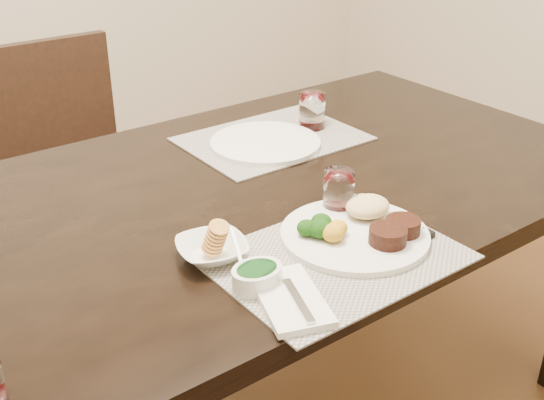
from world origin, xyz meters
TOP-DOWN VIEW (x-y plane):
  - dining_table at (0.00, 0.00)m, footprint 2.00×1.00m
  - chair_far at (0.00, 0.93)m, footprint 0.42×0.42m
  - placemat_near at (0.04, -0.36)m, footprint 0.46×0.34m
  - placemat_far at (0.31, 0.20)m, footprint 0.46×0.34m
  - dinner_plate at (0.13, -0.33)m, footprint 0.30×0.30m
  - napkin_fork at (-0.12, -0.42)m, footprint 0.16×0.21m
  - steak_knife at (0.24, -0.34)m, footprint 0.02×0.24m
  - cracker_bowl at (-0.15, -0.22)m, footprint 0.16×0.16m
  - sauce_ramekin at (-0.14, -0.35)m, footprint 0.10×0.14m
  - wine_glass_near at (0.17, -0.22)m, footprint 0.07×0.07m
  - far_plate at (0.26, 0.17)m, footprint 0.29×0.29m
  - wine_glass_far at (0.44, 0.20)m, footprint 0.07×0.07m

SIDE VIEW (x-z plane):
  - chair_far at x=0.00m, z-range 0.05..0.95m
  - dining_table at x=0.00m, z-range 0.29..1.04m
  - placemat_near at x=0.04m, z-range 0.75..0.75m
  - placemat_far at x=0.31m, z-range 0.75..0.75m
  - steak_knife at x=0.24m, z-range 0.75..0.77m
  - far_plate at x=0.26m, z-range 0.75..0.77m
  - napkin_fork at x=-0.12m, z-range 0.75..0.77m
  - dinner_plate at x=0.13m, z-range 0.74..0.80m
  - cracker_bowl at x=-0.15m, z-range 0.74..0.80m
  - sauce_ramekin at x=-0.14m, z-range 0.74..0.81m
  - wine_glass_near at x=0.17m, z-range 0.75..0.84m
  - wine_glass_far at x=0.44m, z-range 0.75..0.85m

